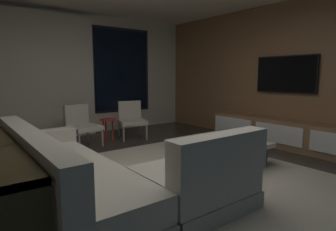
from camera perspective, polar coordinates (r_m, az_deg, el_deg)
name	(u,v)px	position (r m, az deg, el deg)	size (l,w,h in m)	color
floor	(169,183)	(3.64, 0.21, -13.44)	(9.20, 9.20, 0.00)	#332B26
back_wall_with_window	(65,75)	(6.61, -19.91, 7.71)	(6.60, 0.30, 2.70)	beige
media_wall	(302,74)	(5.78, 25.25, 7.50)	(0.12, 7.80, 2.70)	#8E6642
area_rug	(195,179)	(3.77, 5.48, -12.55)	(3.20, 3.80, 0.01)	beige
sectional_couch	(102,180)	(3.01, -13.18, -12.42)	(1.98, 2.50, 0.82)	#B1A997
coffee_table	(219,152)	(4.35, 10.13, -7.32)	(1.16, 1.16, 0.36)	#3E321A
book_stack_on_coffee_table	(227,138)	(4.42, 11.80, -4.42)	(0.25, 0.16, 0.06)	#58B397
accent_chair_near_window	(131,118)	(6.10, -7.38, -0.44)	(0.68, 0.69, 0.78)	#B2ADA0
accent_chair_by_curtain	(81,123)	(5.59, -17.11, -1.51)	(0.63, 0.65, 0.78)	#B2ADA0
side_stool	(108,123)	(5.87, -12.03, -1.48)	(0.32, 0.32, 0.46)	red
media_console	(287,135)	(5.66, 22.76, -3.56)	(0.46, 3.10, 0.52)	#8E6642
mounted_tv	(286,74)	(5.81, 22.55, 7.65)	(0.05, 1.20, 0.69)	black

